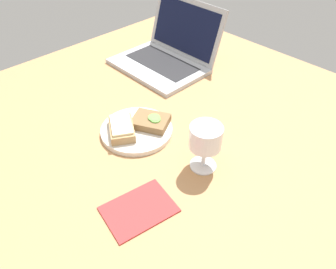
{
  "coord_description": "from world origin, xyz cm",
  "views": [
    {
      "loc": [
        52.8,
        -50.07,
        65.36
      ],
      "look_at": [
        4.79,
        -3.63,
        8.0
      ],
      "focal_mm": 35.0,
      "sensor_mm": 36.0,
      "label": 1
    }
  ],
  "objects": [
    {
      "name": "wine_glass",
      "position": [
        16.1,
        -1.79,
        12.32
      ],
      "size": [
        8.19,
        8.19,
        13.08
      ],
      "color": "white",
      "rests_on": "wooden_table"
    },
    {
      "name": "laptop",
      "position": [
        -30.27,
        29.7,
        7.34
      ],
      "size": [
        34.46,
        30.19,
        21.88
      ],
      "color": "#ADAFB5",
      "rests_on": "wooden_table"
    },
    {
      "name": "wooden_table",
      "position": [
        0.0,
        0.0,
        1.5
      ],
      "size": [
        140.0,
        140.0,
        3.0
      ],
      "primitive_type": "cube",
      "color": "#B27F51",
      "rests_on": "ground"
    },
    {
      "name": "plate",
      "position": [
        -6.52,
        -5.48,
        3.76
      ],
      "size": [
        21.03,
        21.03,
        1.53
      ],
      "primitive_type": "cylinder",
      "color": "silver",
      "rests_on": "wooden_table"
    },
    {
      "name": "sandwich_with_cucumber",
      "position": [
        -4.92,
        -1.32,
        5.75
      ],
      "size": [
        12.91,
        11.92,
        2.78
      ],
      "color": "brown",
      "rests_on": "plate"
    },
    {
      "name": "sandwich_with_cheese",
      "position": [
        -8.07,
        -9.62,
        6.06
      ],
      "size": [
        13.0,
        11.59,
        3.22
      ],
      "color": "#A88456",
      "rests_on": "plate"
    },
    {
      "name": "napkin",
      "position": [
        15.14,
        -22.96,
        3.2
      ],
      "size": [
        14.14,
        17.66,
        0.4
      ],
      "primitive_type": "cube",
      "rotation": [
        0.0,
        0.0,
        -0.18
      ],
      "color": "#B23333",
      "rests_on": "wooden_table"
    }
  ]
}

